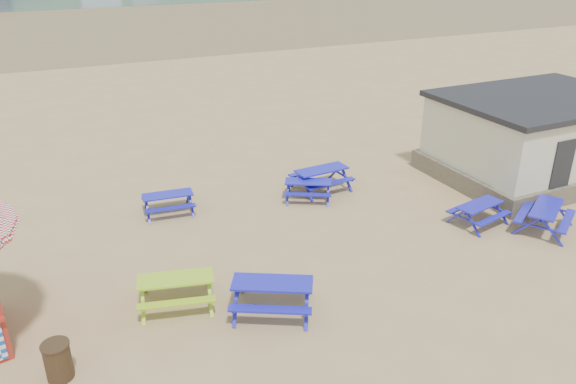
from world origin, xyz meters
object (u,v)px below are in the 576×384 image
picnic_table_blue_a (168,203)px  picnic_table_yellow (177,291)px  litter_bin (58,361)px  picnic_table_blue_b (308,190)px  amenity_block (536,136)px

picnic_table_blue_a → picnic_table_yellow: (-1.14, -5.26, 0.05)m
litter_bin → picnic_table_blue_b: bearing=33.0°
picnic_table_yellow → litter_bin: size_ratio=2.52×
picnic_table_blue_a → amenity_block: size_ratio=0.24×
picnic_table_blue_a → picnic_table_yellow: size_ratio=0.82×
picnic_table_yellow → amenity_block: bearing=24.1°
picnic_table_yellow → litter_bin: bearing=-138.6°
picnic_table_blue_a → litter_bin: (-4.06, -6.75, 0.09)m
amenity_block → picnic_table_yellow: bearing=-170.2°
picnic_table_blue_a → amenity_block: 14.03m
picnic_table_yellow → litter_bin: 3.28m
picnic_table_blue_a → litter_bin: size_ratio=2.07×
picnic_table_blue_b → picnic_table_yellow: 7.27m
picnic_table_blue_b → amenity_block: bearing=18.7°
picnic_table_blue_b → picnic_table_yellow: (-5.91, -4.23, 0.05)m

